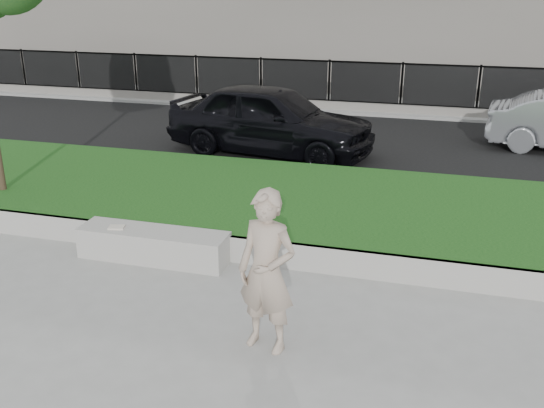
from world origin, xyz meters
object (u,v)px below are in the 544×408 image
(car_dark, at_px, (271,119))
(book, at_px, (117,227))
(man, at_px, (267,272))
(stone_bench, at_px, (154,245))

(car_dark, bearing_deg, book, -176.91)
(man, bearing_deg, book, 161.44)
(man, distance_m, book, 3.30)
(stone_bench, relative_size, book, 9.91)
(man, relative_size, book, 8.22)
(car_dark, bearing_deg, stone_bench, -171.65)
(stone_bench, height_order, book, book)
(stone_bench, relative_size, car_dark, 0.46)
(stone_bench, distance_m, man, 2.92)
(stone_bench, distance_m, book, 0.61)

